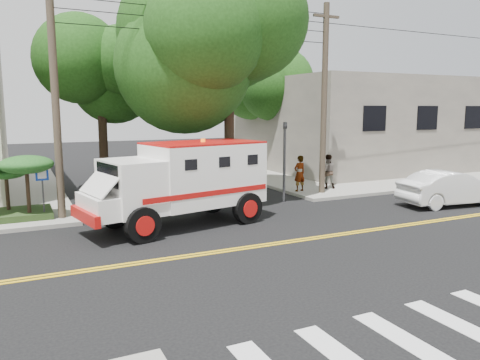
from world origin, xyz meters
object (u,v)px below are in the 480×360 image
pedestrian_a (299,173)px  pedestrian_b (327,171)px  armored_truck (183,179)px  parked_sedan (450,188)px

pedestrian_a → pedestrian_b: size_ratio=1.02×
armored_truck → parked_sedan: bearing=-19.8°
pedestrian_b → parked_sedan: bearing=139.1°
armored_truck → parked_sedan: armored_truck is taller
pedestrian_a → pedestrian_b: 1.74m
parked_sedan → pedestrian_b: (-2.71, 5.24, 0.26)m
pedestrian_a → pedestrian_b: bearing=177.0°
armored_truck → parked_sedan: (11.61, -1.67, -0.94)m
armored_truck → pedestrian_a: bearing=14.3°
parked_sedan → pedestrian_a: pedestrian_a is taller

